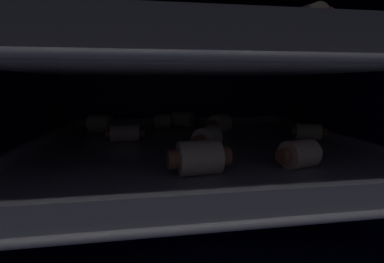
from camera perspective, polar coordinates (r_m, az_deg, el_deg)
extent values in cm
cube|color=#0C1138|center=(42.17, 0.42, -22.33)|extent=(51.10, 44.96, 1.20)
cube|color=#0C1138|center=(56.99, -2.84, 7.94)|extent=(51.10, 1.20, 38.99)
cube|color=#0C1138|center=(46.17, 32.94, 5.44)|extent=(1.20, 42.56, 38.99)
cylinder|color=#B7B7BC|center=(40.29, -33.92, -5.28)|extent=(0.70, 41.71, 0.70)
cylinder|color=#B7B7BC|center=(45.87, 30.10, -3.08)|extent=(0.70, 41.71, 0.70)
cylinder|color=#B7B7BC|center=(19.48, 9.32, -20.15)|extent=(45.81, 0.70, 0.70)
cylinder|color=#B7B7BC|center=(22.67, 6.37, -15.31)|extent=(45.81, 0.70, 0.70)
cylinder|color=#B7B7BC|center=(26.02, 4.26, -11.67)|extent=(45.81, 0.70, 0.70)
cylinder|color=#B7B7BC|center=(29.47, 2.67, -8.85)|extent=(45.81, 0.70, 0.70)
cylinder|color=#B7B7BC|center=(33.01, 1.44, -6.63)|extent=(45.81, 0.70, 0.70)
cylinder|color=#B7B7BC|center=(36.59, 0.45, -4.84)|extent=(45.81, 0.70, 0.70)
cylinder|color=#B7B7BC|center=(40.21, -0.35, -3.37)|extent=(45.81, 0.70, 0.70)
cylinder|color=#B7B7BC|center=(43.86, -1.02, -2.14)|extent=(45.81, 0.70, 0.70)
cylinder|color=#B7B7BC|center=(47.53, -1.58, -1.10)|extent=(45.81, 0.70, 0.70)
cylinder|color=#B7B7BC|center=(51.22, -2.07, -0.21)|extent=(45.81, 0.70, 0.70)
cylinder|color=#B7B7BC|center=(54.93, -2.48, 0.56)|extent=(45.81, 0.70, 0.70)
cube|color=gray|center=(36.39, 0.46, -3.72)|extent=(43.52, 37.77, 0.78)
cube|color=gray|center=(19.00, 9.06, -14.73)|extent=(43.52, 0.80, 1.39)
cube|color=gray|center=(54.16, -2.45, 2.36)|extent=(43.52, 0.80, 1.39)
cube|color=gray|center=(39.21, -32.17, -2.75)|extent=(0.80, 37.77, 1.39)
cube|color=gray|center=(44.56, 28.76, -0.93)|extent=(0.80, 37.77, 1.39)
cylinder|color=beige|center=(39.65, -14.73, -0.39)|extent=(4.22, 2.64, 2.56)
cylinder|color=#9E563D|center=(39.97, -18.29, -0.49)|extent=(0.84, 1.20, 1.18)
cylinder|color=#9E563D|center=(39.48, -11.13, -0.28)|extent=(0.84, 1.20, 1.18)
cylinder|color=beige|center=(29.06, 22.91, -4.65)|extent=(3.93, 3.73, 2.96)
cylinder|color=#9E563D|center=(27.60, 19.87, -5.24)|extent=(1.34, 1.70, 1.49)
cylinder|color=#9E563D|center=(30.60, 25.65, -4.11)|extent=(1.34, 1.70, 1.49)
cylinder|color=beige|center=(47.93, -19.92, 1.65)|extent=(4.12, 3.95, 3.21)
cylinder|color=#9E563D|center=(48.92, -22.23, 1.67)|extent=(1.34, 1.97, 1.79)
cylinder|color=#9E563D|center=(47.02, -17.52, 1.63)|extent=(1.34, 1.97, 1.79)
cylinder|color=beige|center=(43.63, 24.59, -0.04)|extent=(4.31, 3.69, 2.50)
cylinder|color=#9E563D|center=(44.08, 27.29, -0.17)|extent=(1.07, 1.50, 1.38)
cylinder|color=#9E563D|center=(43.28, 21.83, 0.09)|extent=(1.07, 1.50, 1.38)
cylinder|color=beige|center=(32.96, 3.40, -1.71)|extent=(4.39, 4.33, 3.26)
cylinder|color=#9E563D|center=(31.20, 1.89, -2.43)|extent=(2.06, 1.88, 1.81)
cylinder|color=#9E563D|center=(34.75, 4.76, -1.06)|extent=(2.06, 1.88, 1.81)
cylinder|color=beige|center=(50.95, -2.22, 2.74)|extent=(4.86, 4.57, 3.03)
cylinder|color=#9E563D|center=(50.00, 0.29, 2.59)|extent=(1.51, 1.67, 1.38)
cylinder|color=#9E563D|center=(51.99, -4.62, 2.88)|extent=(1.51, 1.67, 1.38)
cylinder|color=beige|center=(50.14, -6.71, 2.33)|extent=(3.10, 2.68, 2.67)
cylinder|color=#9E563D|center=(50.22, -4.48, 2.38)|extent=(0.83, 1.53, 1.53)
cylinder|color=#9E563D|center=(50.14, -8.95, 2.27)|extent=(0.83, 1.53, 1.53)
cylinder|color=beige|center=(24.82, 1.62, -5.88)|extent=(4.37, 3.76, 3.37)
cylinder|color=#9E563D|center=(25.59, 7.16, -5.44)|extent=(1.24, 1.99, 1.90)
cylinder|color=#9E563D|center=(24.29, -4.22, -6.29)|extent=(1.24, 1.99, 1.90)
cylinder|color=beige|center=(44.80, 6.19, 1.69)|extent=(4.38, 4.43, 3.29)
cylinder|color=#9E563D|center=(43.29, 4.66, 1.39)|extent=(1.91, 2.06, 1.93)
cylinder|color=#9E563D|center=(46.35, 7.62, 1.97)|extent=(1.91, 2.06, 1.93)
cylinder|color=#B7B7BC|center=(39.05, -35.80, 11.38)|extent=(0.67, 41.71, 0.67)
cylinder|color=#B7B7BC|center=(44.78, 31.57, 11.53)|extent=(0.67, 41.71, 0.67)
cylinder|color=#B7B7BC|center=(16.75, 10.61, 16.31)|extent=(45.81, 0.67, 0.67)
cylinder|color=#B7B7BC|center=(20.37, 7.10, 15.45)|extent=(45.81, 0.67, 0.67)
cylinder|color=#B7B7BC|center=(24.04, 4.67, 14.82)|extent=(45.81, 0.67, 0.67)
cylinder|color=#B7B7BC|center=(27.75, 2.89, 14.35)|extent=(45.81, 0.67, 0.67)
cylinder|color=#B7B7BC|center=(31.47, 1.54, 13.97)|extent=(45.81, 0.67, 0.67)
cylinder|color=#B7B7BC|center=(35.21, 0.48, 13.67)|extent=(45.81, 0.67, 0.67)
cylinder|color=#B7B7BC|center=(38.96, -0.37, 13.43)|extent=(45.81, 0.67, 0.67)
cylinder|color=#B7B7BC|center=(42.72, -1.07, 13.22)|extent=(45.81, 0.67, 0.67)
cylinder|color=#B7B7BC|center=(46.48, -1.66, 13.05)|extent=(45.81, 0.67, 0.67)
cylinder|color=#B7B7BC|center=(50.25, -2.16, 12.90)|extent=(45.81, 0.67, 0.67)
cylinder|color=#B7B7BC|center=(54.02, -2.59, 12.77)|extent=(45.81, 0.67, 0.67)
cube|color=#4C4C51|center=(35.26, 0.49, 15.00)|extent=(43.52, 37.77, 0.96)
cube|color=#4C4C51|center=(17.52, 10.35, 23.18)|extent=(43.52, 0.80, 1.69)
cube|color=#4C4C51|center=(53.66, -2.56, 15.08)|extent=(43.52, 0.80, 1.69)
cube|color=#4C4C51|center=(38.52, -34.06, 14.81)|extent=(0.80, 37.77, 1.69)
cube|color=#4C4C51|center=(43.95, 30.25, 14.50)|extent=(0.80, 37.77, 1.69)
cylinder|color=beige|center=(22.42, 22.64, 20.92)|extent=(3.52, 4.54, 2.53)
cylinder|color=#9E563D|center=(24.13, 18.30, 20.44)|extent=(1.59, 1.11, 1.44)
cylinder|color=#9E563D|center=(20.85, 27.68, 21.34)|extent=(1.59, 1.11, 1.44)
cylinder|color=beige|center=(46.41, 15.89, 15.79)|extent=(4.19, 2.77, 2.49)
cylinder|color=#9E563D|center=(47.28, 18.84, 15.54)|extent=(1.04, 1.21, 1.15)
cylinder|color=#9E563D|center=(45.65, 12.84, 16.02)|extent=(1.04, 1.21, 1.15)
cylinder|color=beige|center=(32.83, -1.99, 18.86)|extent=(3.89, 4.50, 3.11)
cylinder|color=#9E563D|center=(30.51, -0.41, 19.45)|extent=(1.64, 1.34, 1.45)
cylinder|color=#9E563D|center=(35.17, -3.36, 18.33)|extent=(1.64, 1.34, 1.45)
cylinder|color=beige|center=(29.65, 28.32, 17.94)|extent=(3.18, 3.97, 2.62)
cylinder|color=#9E563D|center=(31.68, 26.43, 17.58)|extent=(1.55, 1.14, 1.42)
cylinder|color=#9E563D|center=(27.66, 30.48, 18.34)|extent=(1.55, 1.14, 1.42)
cylinder|color=beige|center=(51.24, 9.24, 15.98)|extent=(4.20, 3.35, 3.20)
cylinder|color=#9E563D|center=(50.49, 6.54, 16.12)|extent=(0.84, 1.81, 1.78)
cylinder|color=#9E563D|center=(52.08, 11.85, 15.81)|extent=(0.84, 1.81, 1.78)
cylinder|color=beige|center=(39.32, 1.96, 17.58)|extent=(3.84, 3.55, 3.12)
cylinder|color=#9E563D|center=(38.69, -1.46, 17.69)|extent=(1.35, 1.75, 1.61)
cylinder|color=#9E563D|center=(40.07, 5.25, 17.42)|extent=(1.35, 1.75, 1.61)
cylinder|color=beige|center=(33.15, -13.57, 18.29)|extent=(4.43, 4.99, 2.89)
cylinder|color=#9E563D|center=(35.39, -11.24, 17.91)|extent=(1.86, 1.65, 1.54)
cylinder|color=#9E563D|center=(30.98, -16.25, 18.69)|extent=(1.86, 1.65, 1.54)
cylinder|color=beige|center=(44.82, -11.26, 16.38)|extent=(4.20, 3.65, 2.80)
cylinder|color=#9E563D|center=(45.62, -14.23, 16.16)|extent=(1.49, 1.55, 1.28)
cylinder|color=#9E563D|center=(44.14, -8.19, 16.56)|extent=(1.49, 1.55, 1.28)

